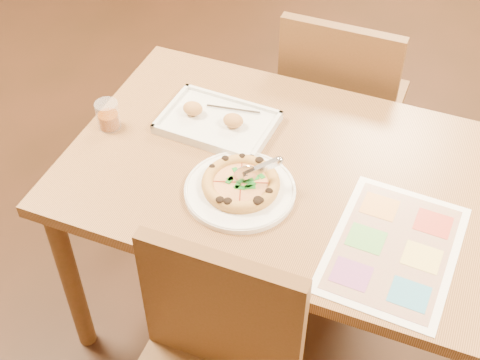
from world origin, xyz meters
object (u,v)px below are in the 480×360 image
at_px(pizza_cutter, 257,170).
at_px(menu, 394,248).
at_px(chair_far, 341,94).
at_px(appetizer_tray, 217,122).
at_px(glass_tumbler, 108,117).
at_px(plate, 240,191).
at_px(dining_table, 288,189).
at_px(pizza, 241,183).

bearing_deg(pizza_cutter, menu, -44.08).
bearing_deg(chair_far, appetizer_tray, 61.55).
relative_size(chair_far, glass_tumbler, 5.22).
bearing_deg(plate, dining_table, 55.68).
distance_m(pizza, pizza_cutter, 0.07).
relative_size(chair_far, appetizer_tray, 1.33).
height_order(chair_far, pizza_cutter, chair_far).
xyz_separation_m(plate, appetizer_tray, (-0.17, 0.24, 0.01)).
bearing_deg(dining_table, menu, -27.94).
bearing_deg(menu, glass_tumbler, 170.47).
relative_size(appetizer_tray, glass_tumbler, 3.93).
height_order(chair_far, appetizer_tray, chair_far).
xyz_separation_m(dining_table, pizza, (-0.10, -0.13, 0.11)).
distance_m(appetizer_tray, menu, 0.68).
distance_m(dining_table, pizza_cutter, 0.21).
bearing_deg(glass_tumbler, dining_table, 2.76).
distance_m(pizza, glass_tumbler, 0.49).
distance_m(chair_far, pizza_cutter, 0.76).
bearing_deg(dining_table, appetizer_tray, 160.08).
relative_size(plate, pizza, 1.42).
bearing_deg(pizza_cutter, pizza, 169.26).
height_order(chair_far, pizza, chair_far).
distance_m(dining_table, plate, 0.20).
bearing_deg(pizza, plate, -81.58).
bearing_deg(glass_tumbler, menu, -9.53).
bearing_deg(glass_tumbler, plate, -13.46).
relative_size(pizza_cutter, appetizer_tray, 0.33).
xyz_separation_m(plate, pizza_cutter, (0.04, 0.03, 0.07)).
bearing_deg(chair_far, menu, 113.82).
relative_size(chair_far, plate, 1.50).
bearing_deg(appetizer_tray, pizza_cutter, -45.10).
relative_size(chair_far, pizza, 2.13).
distance_m(pizza_cutter, menu, 0.42).
xyz_separation_m(appetizer_tray, menu, (0.62, -0.28, -0.01)).
bearing_deg(glass_tumbler, pizza_cutter, -9.58).
xyz_separation_m(glass_tumbler, menu, (0.93, -0.16, -0.04)).
bearing_deg(plate, pizza, 98.42).
bearing_deg(appetizer_tray, pizza, -53.44).
height_order(dining_table, chair_far, chair_far).
bearing_deg(chair_far, pizza, 82.31).
xyz_separation_m(plate, menu, (0.45, -0.04, -0.01)).
xyz_separation_m(pizza_cutter, menu, (0.41, -0.07, -0.08)).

